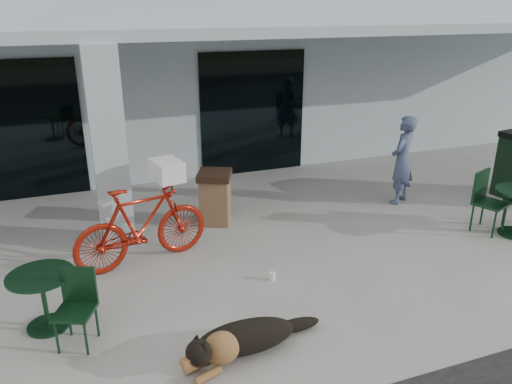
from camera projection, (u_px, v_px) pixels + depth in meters
name	position (u px, v px, depth m)	size (l,w,h in m)	color
ground	(254.00, 297.00, 6.60)	(80.00, 80.00, 0.00)	#A1A098
building	(144.00, 59.00, 13.25)	(22.00, 7.00, 4.50)	#A2B1B8
storefront_glass_left	(5.00, 133.00, 9.45)	(2.80, 0.06, 2.70)	black
storefront_glass_right	(253.00, 113.00, 11.07)	(2.40, 0.06, 2.70)	black
column	(109.00, 150.00, 7.57)	(0.50, 0.50, 3.12)	#A2B1B8
overhang	(182.00, 30.00, 8.61)	(22.00, 2.80, 0.18)	#A2B1B8
bicycle	(142.00, 225.00, 7.28)	(0.58, 2.04, 1.22)	#9C1B0C
laundry_basket	(167.00, 170.00, 7.24)	(0.50, 0.37, 0.30)	white
dog	(246.00, 335.00, 5.50)	(1.32, 0.44, 0.44)	black
cup_near_dog	(272.00, 276.00, 7.01)	(0.09, 0.09, 0.11)	white
cafe_table_near	(44.00, 301.00, 5.88)	(0.76, 0.76, 0.72)	#12361D
cafe_chair_near	(75.00, 311.00, 5.54)	(0.41, 0.45, 0.90)	#12361D
cafe_chair_far_a	(491.00, 203.00, 8.34)	(0.47, 0.51, 1.04)	#12361D
person	(402.00, 160.00, 9.46)	(0.62, 0.41, 1.71)	#424E70
trash_receptacle	(215.00, 197.00, 8.70)	(0.55, 0.55, 0.95)	brown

